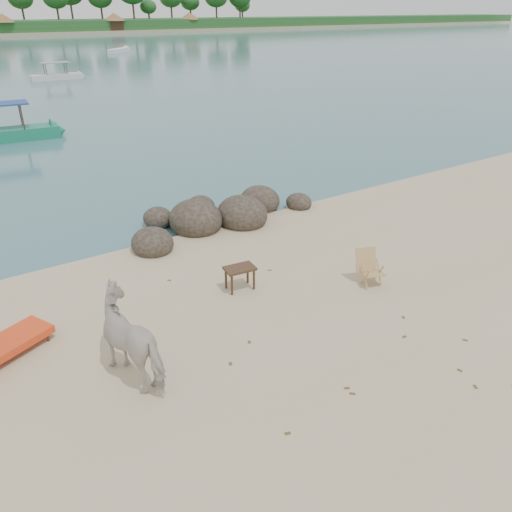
{
  "coord_description": "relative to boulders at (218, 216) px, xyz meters",
  "views": [
    {
      "loc": [
        -5.18,
        -6.38,
        6.04
      ],
      "look_at": [
        0.38,
        2.0,
        1.0
      ],
      "focal_mm": 35.0,
      "sensor_mm": 36.0,
      "label": 1
    }
  ],
  "objects": [
    {
      "name": "boat_mid",
      "position": [
        4.62,
        38.33,
        1.01
      ],
      "size": [
        5.14,
        1.31,
        2.5
      ],
      "primitive_type": null,
      "rotation": [
        0.0,
        0.0,
        -0.03
      ],
      "color": "silver",
      "rests_on": "water"
    },
    {
      "name": "dead_leaves",
      "position": [
        -0.83,
        -7.12,
        -0.23
      ],
      "size": [
        5.25,
        7.03,
        0.0
      ],
      "color": "brown",
      "rests_on": "ground"
    },
    {
      "name": "boulders",
      "position": [
        0.0,
        0.0,
        0.0
      ],
      "size": [
        6.39,
        3.02,
        1.18
      ],
      "rotation": [
        0.0,
        0.0,
        -0.09
      ],
      "color": "#2D241E",
      "rests_on": "ground"
    },
    {
      "name": "deck_chair",
      "position": [
        1.17,
        -5.39,
        0.19
      ],
      "size": [
        0.73,
        0.76,
        0.86
      ],
      "primitive_type": null,
      "rotation": [
        0.0,
        0.0,
        -0.38
      ],
      "color": "tan",
      "rests_on": "ground"
    },
    {
      "name": "side_table",
      "position": [
        -1.59,
        -3.82,
        0.05
      ],
      "size": [
        0.75,
        0.54,
        0.57
      ],
      "primitive_type": null,
      "rotation": [
        0.0,
        0.0,
        -0.12
      ],
      "color": "black",
      "rests_on": "ground"
    },
    {
      "name": "cow",
      "position": [
        -4.72,
        -5.39,
        0.55
      ],
      "size": [
        1.34,
        2.04,
        1.58
      ],
      "primitive_type": "imported",
      "rotation": [
        0.0,
        0.0,
        3.42
      ],
      "color": "beige",
      "rests_on": "ground"
    },
    {
      "name": "lounge_chair",
      "position": [
        -6.68,
        -3.47,
        0.09
      ],
      "size": [
        2.33,
        1.63,
        0.66
      ],
      "primitive_type": null,
      "rotation": [
        0.0,
        0.0,
        0.44
      ],
      "color": "#E6431B",
      "rests_on": "ground"
    },
    {
      "name": "boat_far",
      "position": [
        20.28,
        65.31,
        0.09
      ],
      "size": [
        5.0,
        4.68,
        0.65
      ],
      "primitive_type": null,
      "rotation": [
        0.0,
        0.0,
        0.73
      ],
      "color": "silver",
      "rests_on": "water"
    }
  ]
}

